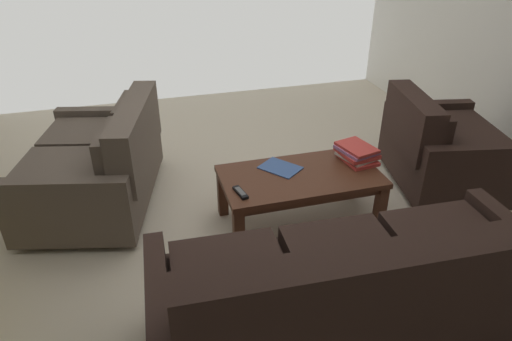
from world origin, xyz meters
The scene contains 8 objects.
ground_plane centered at (0.00, 0.00, 0.00)m, with size 4.80×5.75×0.01m, color beige.
sofa_main centered at (-0.12, 1.17, 0.37)m, with size 2.02×0.90×0.87m.
loveseat_near centered at (1.13, -0.66, 0.35)m, with size 1.15×1.47×0.82m.
coffee_table centered at (-0.26, 0.02, 0.35)m, with size 1.13×0.60×0.41m.
armchair_side centered at (-1.55, -0.17, 0.35)m, with size 0.97×1.11×0.81m.
book_stack centered at (-0.74, -0.06, 0.47)m, with size 0.29×0.32×0.12m.
tv_remote centered at (0.21, 0.15, 0.42)m, with size 0.08×0.17×0.02m.
loose_magazine centered at (-0.15, -0.10, 0.41)m, with size 0.20×0.28×0.01m, color #385693.
Camera 1 is at (0.80, 2.62, 2.03)m, focal length 31.98 mm.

